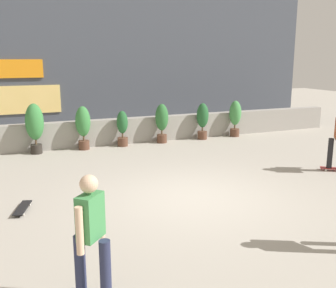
{
  "coord_description": "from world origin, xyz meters",
  "views": [
    {
      "loc": [
        -3.65,
        -7.39,
        3.04
      ],
      "look_at": [
        0.0,
        1.5,
        0.9
      ],
      "focal_mm": 41.91,
      "sensor_mm": 36.0,
      "label": 1
    }
  ],
  "objects_px": {
    "potted_plant_5": "(203,119)",
    "skateboard_near_camera": "(22,208)",
    "potted_plant_6": "(235,116)",
    "skater_far_right": "(91,235)",
    "potted_plant_2": "(83,125)",
    "potted_plant_3": "(122,127)",
    "potted_plant_4": "(162,121)",
    "potted_plant_1": "(35,124)"
  },
  "relations": [
    {
      "from": "potted_plant_6",
      "to": "skater_far_right",
      "type": "relative_size",
      "value": 0.82
    },
    {
      "from": "skater_far_right",
      "to": "skateboard_near_camera",
      "type": "distance_m",
      "value": 3.77
    },
    {
      "from": "potted_plant_5",
      "to": "skateboard_near_camera",
      "type": "relative_size",
      "value": 1.65
    },
    {
      "from": "potted_plant_4",
      "to": "skateboard_near_camera",
      "type": "bearing_deg",
      "value": -135.15
    },
    {
      "from": "potted_plant_2",
      "to": "potted_plant_5",
      "type": "xyz_separation_m",
      "value": [
        4.45,
        0.0,
        -0.07
      ]
    },
    {
      "from": "potted_plant_1",
      "to": "skateboard_near_camera",
      "type": "distance_m",
      "value": 5.06
    },
    {
      "from": "potted_plant_2",
      "to": "skater_far_right",
      "type": "bearing_deg",
      "value": -99.7
    },
    {
      "from": "potted_plant_5",
      "to": "potted_plant_6",
      "type": "xyz_separation_m",
      "value": [
        1.42,
        -0.0,
        0.03
      ]
    },
    {
      "from": "potted_plant_4",
      "to": "skater_far_right",
      "type": "bearing_deg",
      "value": -116.57
    },
    {
      "from": "potted_plant_1",
      "to": "skater_far_right",
      "type": "bearing_deg",
      "value": -89.58
    },
    {
      "from": "potted_plant_4",
      "to": "potted_plant_3",
      "type": "bearing_deg",
      "value": 180.0
    },
    {
      "from": "potted_plant_1",
      "to": "potted_plant_3",
      "type": "bearing_deg",
      "value": 0.0
    },
    {
      "from": "potted_plant_6",
      "to": "potted_plant_2",
      "type": "bearing_deg",
      "value": 180.0
    },
    {
      "from": "potted_plant_5",
      "to": "potted_plant_2",
      "type": "bearing_deg",
      "value": 180.0
    },
    {
      "from": "potted_plant_2",
      "to": "potted_plant_3",
      "type": "xyz_separation_m",
      "value": [
        1.34,
        0.0,
        -0.18
      ]
    },
    {
      "from": "potted_plant_1",
      "to": "potted_plant_6",
      "type": "height_order",
      "value": "potted_plant_1"
    },
    {
      "from": "potted_plant_6",
      "to": "skater_far_right",
      "type": "bearing_deg",
      "value": -130.64
    },
    {
      "from": "potted_plant_4",
      "to": "skateboard_near_camera",
      "type": "distance_m",
      "value": 7.05
    },
    {
      "from": "potted_plant_5",
      "to": "skater_far_right",
      "type": "relative_size",
      "value": 0.8
    },
    {
      "from": "potted_plant_5",
      "to": "skater_far_right",
      "type": "height_order",
      "value": "skater_far_right"
    },
    {
      "from": "skater_far_right",
      "to": "potted_plant_2",
      "type": "bearing_deg",
      "value": 80.3
    },
    {
      "from": "potted_plant_1",
      "to": "skater_far_right",
      "type": "relative_size",
      "value": 0.95
    },
    {
      "from": "potted_plant_5",
      "to": "skateboard_near_camera",
      "type": "distance_m",
      "value": 8.28
    },
    {
      "from": "potted_plant_6",
      "to": "skater_far_right",
      "type": "height_order",
      "value": "skater_far_right"
    },
    {
      "from": "skater_far_right",
      "to": "skateboard_near_camera",
      "type": "relative_size",
      "value": 2.06
    },
    {
      "from": "potted_plant_6",
      "to": "skateboard_near_camera",
      "type": "bearing_deg",
      "value": -148.38
    },
    {
      "from": "potted_plant_5",
      "to": "potted_plant_1",
      "type": "bearing_deg",
      "value": -180.0
    },
    {
      "from": "skater_far_right",
      "to": "potted_plant_4",
      "type": "bearing_deg",
      "value": 63.43
    },
    {
      "from": "potted_plant_3",
      "to": "skater_far_right",
      "type": "distance_m",
      "value": 8.99
    },
    {
      "from": "skateboard_near_camera",
      "to": "potted_plant_5",
      "type": "bearing_deg",
      "value": 36.79
    },
    {
      "from": "potted_plant_3",
      "to": "potted_plant_4",
      "type": "relative_size",
      "value": 0.88
    },
    {
      "from": "potted_plant_4",
      "to": "skater_far_right",
      "type": "height_order",
      "value": "skater_far_right"
    },
    {
      "from": "potted_plant_2",
      "to": "potted_plant_5",
      "type": "height_order",
      "value": "potted_plant_2"
    },
    {
      "from": "potted_plant_3",
      "to": "potted_plant_2",
      "type": "bearing_deg",
      "value": -180.0
    },
    {
      "from": "potted_plant_3",
      "to": "potted_plant_4",
      "type": "distance_m",
      "value": 1.47
    },
    {
      "from": "potted_plant_3",
      "to": "skater_far_right",
      "type": "bearing_deg",
      "value": -108.17
    },
    {
      "from": "potted_plant_1",
      "to": "potted_plant_5",
      "type": "height_order",
      "value": "potted_plant_1"
    },
    {
      "from": "potted_plant_1",
      "to": "potted_plant_3",
      "type": "xyz_separation_m",
      "value": [
        2.87,
        0.0,
        -0.28
      ]
    },
    {
      "from": "potted_plant_2",
      "to": "potted_plant_3",
      "type": "bearing_deg",
      "value": 0.0
    },
    {
      "from": "potted_plant_3",
      "to": "skateboard_near_camera",
      "type": "bearing_deg",
      "value": -125.32
    },
    {
      "from": "potted_plant_4",
      "to": "potted_plant_6",
      "type": "bearing_deg",
      "value": -0.0
    },
    {
      "from": "potted_plant_4",
      "to": "potted_plant_6",
      "type": "height_order",
      "value": "potted_plant_4"
    }
  ]
}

